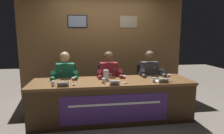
{
  "coord_description": "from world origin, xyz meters",
  "views": [
    {
      "loc": [
        -0.5,
        -3.38,
        1.55
      ],
      "look_at": [
        0.0,
        0.0,
        0.98
      ],
      "focal_mm": 30.56,
      "sensor_mm": 36.0,
      "label": 1
    }
  ],
  "objects_px": {
    "juice_glass_center": "(124,78)",
    "water_cup_right": "(154,80)",
    "nameplate_left": "(63,84)",
    "chair_center": "(108,87)",
    "panelist_left": "(65,78)",
    "microphone_right": "(156,75)",
    "water_pitcher_central": "(106,75)",
    "document_stack_right": "(158,81)",
    "nameplate_center": "(115,83)",
    "juice_glass_right": "(169,76)",
    "microphone_center": "(115,77)",
    "panelist_right": "(150,75)",
    "chair_left": "(67,89)",
    "conference_table": "(113,94)",
    "water_cup_center": "(104,81)",
    "water_cup_left": "(53,84)",
    "panelist_center": "(109,77)",
    "chair_right": "(147,86)",
    "juice_glass_left": "(73,79)",
    "microphone_left": "(61,79)",
    "nameplate_right": "(164,80)"
  },
  "relations": [
    {
      "from": "microphone_center",
      "to": "document_stack_right",
      "type": "relative_size",
      "value": 0.96
    },
    {
      "from": "juice_glass_center",
      "to": "water_cup_right",
      "type": "relative_size",
      "value": 1.46
    },
    {
      "from": "microphone_right",
      "to": "microphone_center",
      "type": "bearing_deg",
      "value": -175.67
    },
    {
      "from": "chair_left",
      "to": "water_pitcher_central",
      "type": "distance_m",
      "value": 1.03
    },
    {
      "from": "nameplate_left",
      "to": "chair_center",
      "type": "relative_size",
      "value": 0.21
    },
    {
      "from": "water_pitcher_central",
      "to": "document_stack_right",
      "type": "relative_size",
      "value": 0.93
    },
    {
      "from": "panelist_left",
      "to": "juice_glass_left",
      "type": "bearing_deg",
      "value": -72.14
    },
    {
      "from": "nameplate_left",
      "to": "panelist_right",
      "type": "xyz_separation_m",
      "value": [
        1.72,
        0.7,
        -0.05
      ]
    },
    {
      "from": "microphone_right",
      "to": "document_stack_right",
      "type": "distance_m",
      "value": 0.17
    },
    {
      "from": "chair_left",
      "to": "water_cup_left",
      "type": "bearing_deg",
      "value": -99.03
    },
    {
      "from": "panelist_left",
      "to": "water_cup_right",
      "type": "height_order",
      "value": "panelist_left"
    },
    {
      "from": "chair_right",
      "to": "water_cup_center",
      "type": "bearing_deg",
      "value": -143.55
    },
    {
      "from": "juice_glass_right",
      "to": "microphone_right",
      "type": "distance_m",
      "value": 0.24
    },
    {
      "from": "microphone_center",
      "to": "water_cup_right",
      "type": "distance_m",
      "value": 0.69
    },
    {
      "from": "nameplate_left",
      "to": "juice_glass_right",
      "type": "bearing_deg",
      "value": 3.43
    },
    {
      "from": "document_stack_right",
      "to": "juice_glass_center",
      "type": "bearing_deg",
      "value": -179.18
    },
    {
      "from": "chair_right",
      "to": "water_pitcher_central",
      "type": "bearing_deg",
      "value": -150.32
    },
    {
      "from": "nameplate_left",
      "to": "document_stack_right",
      "type": "bearing_deg",
      "value": 4.08
    },
    {
      "from": "microphone_left",
      "to": "nameplate_right",
      "type": "xyz_separation_m",
      "value": [
        1.77,
        -0.23,
        -0.03
      ]
    },
    {
      "from": "conference_table",
      "to": "juice_glass_center",
      "type": "bearing_deg",
      "value": -23.32
    },
    {
      "from": "conference_table",
      "to": "juice_glass_center",
      "type": "relative_size",
      "value": 23.6
    },
    {
      "from": "nameplate_right",
      "to": "water_cup_right",
      "type": "bearing_deg",
      "value": 158.48
    },
    {
      "from": "water_cup_center",
      "to": "nameplate_right",
      "type": "xyz_separation_m",
      "value": [
        1.04,
        -0.12,
        0.0
      ]
    },
    {
      "from": "chair_left",
      "to": "panelist_right",
      "type": "xyz_separation_m",
      "value": [
        1.75,
        -0.2,
        0.28
      ]
    },
    {
      "from": "chair_left",
      "to": "chair_center",
      "type": "bearing_deg",
      "value": 0.0
    },
    {
      "from": "water_cup_center",
      "to": "water_pitcher_central",
      "type": "relative_size",
      "value": 0.4
    },
    {
      "from": "panelist_left",
      "to": "nameplate_center",
      "type": "relative_size",
      "value": 7.4
    },
    {
      "from": "panelist_left",
      "to": "microphone_right",
      "type": "height_order",
      "value": "panelist_left"
    },
    {
      "from": "water_cup_left",
      "to": "panelist_center",
      "type": "relative_size",
      "value": 0.07
    },
    {
      "from": "panelist_right",
      "to": "nameplate_right",
      "type": "xyz_separation_m",
      "value": [
        -0.01,
        -0.7,
        0.05
      ]
    },
    {
      "from": "panelist_left",
      "to": "chair_right",
      "type": "height_order",
      "value": "panelist_left"
    },
    {
      "from": "juice_glass_right",
      "to": "water_pitcher_central",
      "type": "bearing_deg",
      "value": 168.55
    },
    {
      "from": "juice_glass_left",
      "to": "juice_glass_right",
      "type": "xyz_separation_m",
      "value": [
        1.7,
        0.0,
        0.0
      ]
    },
    {
      "from": "water_cup_right",
      "to": "panelist_right",
      "type": "bearing_deg",
      "value": 75.9
    },
    {
      "from": "conference_table",
      "to": "panelist_center",
      "type": "distance_m",
      "value": 0.55
    },
    {
      "from": "conference_table",
      "to": "chair_center",
      "type": "distance_m",
      "value": 0.71
    },
    {
      "from": "panelist_right",
      "to": "water_pitcher_central",
      "type": "height_order",
      "value": "panelist_right"
    },
    {
      "from": "juice_glass_left",
      "to": "nameplate_left",
      "type": "bearing_deg",
      "value": -146.53
    },
    {
      "from": "juice_glass_right",
      "to": "water_cup_right",
      "type": "height_order",
      "value": "juice_glass_right"
    },
    {
      "from": "nameplate_right",
      "to": "juice_glass_center",
      "type": "bearing_deg",
      "value": 171.1
    },
    {
      "from": "chair_left",
      "to": "document_stack_right",
      "type": "xyz_separation_m",
      "value": [
        1.69,
        -0.78,
        0.3
      ]
    },
    {
      "from": "nameplate_center",
      "to": "water_cup_right",
      "type": "xyz_separation_m",
      "value": [
        0.72,
        0.09,
        -0.0
      ]
    },
    {
      "from": "chair_center",
      "to": "nameplate_right",
      "type": "distance_m",
      "value": 1.29
    },
    {
      "from": "water_cup_center",
      "to": "water_cup_right",
      "type": "relative_size",
      "value": 1.0
    },
    {
      "from": "chair_right",
      "to": "juice_glass_left",
      "type": "bearing_deg",
      "value": -153.09
    },
    {
      "from": "microphone_left",
      "to": "panelist_center",
      "type": "bearing_deg",
      "value": 27.21
    },
    {
      "from": "water_cup_center",
      "to": "water_cup_left",
      "type": "bearing_deg",
      "value": -175.69
    },
    {
      "from": "chair_left",
      "to": "document_stack_right",
      "type": "bearing_deg",
      "value": -24.71
    },
    {
      "from": "chair_left",
      "to": "chair_center",
      "type": "xyz_separation_m",
      "value": [
        0.88,
        0.0,
        0.0
      ]
    },
    {
      "from": "nameplate_center",
      "to": "document_stack_right",
      "type": "distance_m",
      "value": 0.84
    }
  ]
}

